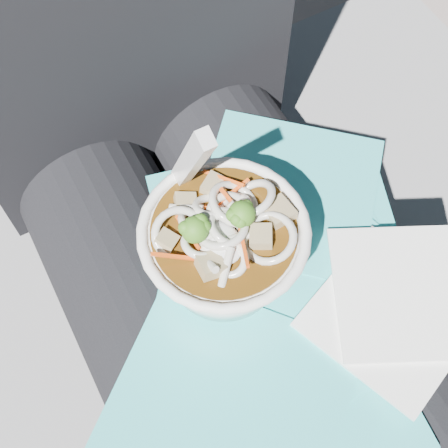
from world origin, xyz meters
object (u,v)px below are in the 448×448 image
person_body (209,251)px  plastic_bag (282,297)px  lap (253,332)px  udon_bowl (224,244)px  stone_ledge (196,314)px

person_body → plastic_bag: size_ratio=2.62×
person_body → plastic_bag: 0.12m
person_body → plastic_bag: person_body is taller
lap → person_body: size_ratio=0.47×
person_body → plastic_bag: bearing=-78.0°
lap → plastic_bag: 0.09m
person_body → udon_bowl: 0.14m
stone_ledge → person_body: size_ratio=0.97×
stone_ledge → person_body: bearing=-90.0°
lap → udon_bowl: (-0.01, 0.04, 0.15)m
lap → stone_ledge: bearing=90.0°
lap → plastic_bag: plastic_bag is taller
person_body → udon_bowl: bearing=-103.1°
udon_bowl → lap: bearing=-70.5°
plastic_bag → udon_bowl: size_ratio=2.05×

